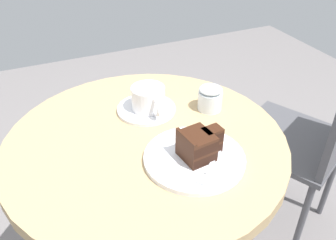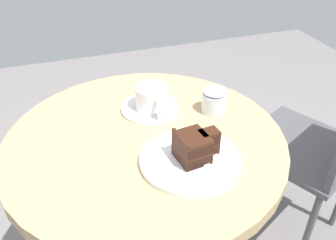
% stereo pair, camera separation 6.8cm
% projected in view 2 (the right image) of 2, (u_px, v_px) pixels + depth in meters
% --- Properties ---
extents(cafe_table, '(0.72, 0.72, 0.73)m').
position_uv_depth(cafe_table, '(146.00, 173.00, 0.98)').
color(cafe_table, tan).
rests_on(cafe_table, ground).
extents(saucer, '(0.17, 0.17, 0.01)m').
position_uv_depth(saucer, '(150.00, 108.00, 1.01)').
color(saucer, white).
rests_on(saucer, cafe_table).
extents(coffee_cup, '(0.13, 0.09, 0.07)m').
position_uv_depth(coffee_cup, '(152.00, 97.00, 0.98)').
color(coffee_cup, white).
rests_on(coffee_cup, saucer).
extents(teaspoon, '(0.05, 0.09, 0.00)m').
position_uv_depth(teaspoon, '(160.00, 98.00, 1.04)').
color(teaspoon, silver).
rests_on(teaspoon, saucer).
extents(cake_plate, '(0.24, 0.24, 0.01)m').
position_uv_depth(cake_plate, '(190.00, 159.00, 0.82)').
color(cake_plate, white).
rests_on(cake_plate, cafe_table).
extents(cake_slice, '(0.08, 0.10, 0.07)m').
position_uv_depth(cake_slice, '(195.00, 147.00, 0.80)').
color(cake_slice, black).
rests_on(cake_slice, cake_plate).
extents(fork, '(0.09, 0.11, 0.00)m').
position_uv_depth(fork, '(201.00, 172.00, 0.78)').
color(fork, silver).
rests_on(fork, cake_plate).
extents(napkin, '(0.17, 0.19, 0.00)m').
position_uv_depth(napkin, '(195.00, 152.00, 0.85)').
color(napkin, beige).
rests_on(napkin, cafe_table).
extents(cafe_chair, '(0.51, 0.51, 0.84)m').
position_uv_depth(cafe_chair, '(326.00, 142.00, 1.25)').
color(cafe_chair, '#4C4C51').
rests_on(cafe_chair, ground).
extents(sugar_pot, '(0.07, 0.07, 0.07)m').
position_uv_depth(sugar_pot, '(214.00, 100.00, 0.99)').
color(sugar_pot, silver).
rests_on(sugar_pot, cafe_table).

